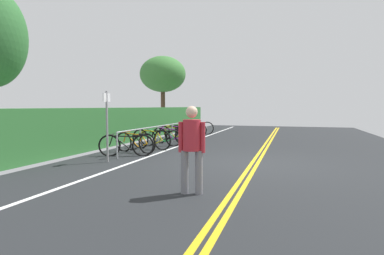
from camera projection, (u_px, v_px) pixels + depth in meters
ground_plane at (255, 164)px, 8.82m from camera, size 34.42×10.85×0.05m
centre_line_yellow_inner at (258, 163)px, 8.80m from camera, size 30.98×0.10×0.00m
centre_line_yellow_outer at (252, 163)px, 8.85m from camera, size 30.98×0.10×0.00m
bike_lane_stripe_white at (146, 158)px, 9.82m from camera, size 30.98×0.12×0.00m
bike_rack at (172, 128)px, 14.02m from camera, size 9.36×0.05×0.82m
bicycle_0 at (126, 145)px, 10.15m from camera, size 0.68×1.71×0.74m
bicycle_1 at (135, 142)px, 10.93m from camera, size 0.52×1.72×0.74m
bicycle_2 at (151, 139)px, 11.81m from camera, size 0.51×1.74×0.78m
bicycle_3 at (161, 138)px, 12.73m from camera, size 0.46×1.73×0.69m
bicycle_4 at (171, 136)px, 13.51m from camera, size 0.46×1.79×0.72m
bicycle_5 at (173, 134)px, 14.49m from camera, size 0.66×1.63×0.73m
bicycle_6 at (181, 132)px, 15.39m from camera, size 0.64×1.57×0.71m
bicycle_7 at (187, 131)px, 16.34m from camera, size 0.46×1.70×0.68m
bicycle_8 at (192, 130)px, 17.11m from camera, size 0.46×1.70×0.71m
bicycle_9 at (198, 128)px, 18.00m from camera, size 0.51×1.77×0.77m
pedestrian at (192, 144)px, 5.70m from camera, size 0.32×0.49×1.60m
sign_post_near at (107, 119)px, 8.96m from camera, size 0.36×0.06×2.02m
hedge_backdrop at (143, 123)px, 16.09m from camera, size 18.31×0.91×1.53m
tree_mid at (163, 75)px, 23.93m from camera, size 3.47×3.47×5.37m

